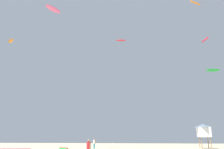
{
  "coord_description": "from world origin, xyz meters",
  "views": [
    {
      "loc": [
        4.2,
        -15.72,
        1.87
      ],
      "look_at": [
        0.0,
        17.15,
        11.28
      ],
      "focal_mm": 35.58,
      "sensor_mm": 36.0,
      "label": 1
    }
  ],
  "objects_px": {
    "kite_aloft_5": "(53,9)",
    "kite_aloft_2": "(205,40)",
    "kite_aloft_1": "(11,41)",
    "kite_aloft_3": "(213,70)",
    "lifeguard_tower": "(204,130)",
    "person_midground": "(94,143)",
    "kite_grounded_near": "(64,149)",
    "person_foreground": "(89,147)",
    "kite_aloft_4": "(195,3)",
    "kite_aloft_0": "(121,40)"
  },
  "relations": [
    {
      "from": "kite_aloft_5",
      "to": "kite_aloft_2",
      "type": "bearing_deg",
      "value": 26.68
    },
    {
      "from": "kite_aloft_1",
      "to": "kite_aloft_3",
      "type": "height_order",
      "value": "kite_aloft_1"
    },
    {
      "from": "lifeguard_tower",
      "to": "kite_aloft_2",
      "type": "height_order",
      "value": "kite_aloft_2"
    },
    {
      "from": "person_midground",
      "to": "kite_grounded_near",
      "type": "distance_m",
      "value": 6.25
    },
    {
      "from": "person_midground",
      "to": "kite_aloft_3",
      "type": "distance_m",
      "value": 28.01
    },
    {
      "from": "person_foreground",
      "to": "kite_aloft_4",
      "type": "distance_m",
      "value": 28.53
    },
    {
      "from": "kite_aloft_2",
      "to": "kite_aloft_4",
      "type": "height_order",
      "value": "kite_aloft_2"
    },
    {
      "from": "kite_aloft_0",
      "to": "kite_aloft_5",
      "type": "bearing_deg",
      "value": -150.98
    },
    {
      "from": "kite_aloft_0",
      "to": "kite_aloft_4",
      "type": "relative_size",
      "value": 0.9
    },
    {
      "from": "kite_aloft_2",
      "to": "kite_aloft_5",
      "type": "height_order",
      "value": "kite_aloft_5"
    },
    {
      "from": "kite_grounded_near",
      "to": "kite_aloft_5",
      "type": "bearing_deg",
      "value": 164.78
    },
    {
      "from": "kite_aloft_0",
      "to": "kite_aloft_4",
      "type": "bearing_deg",
      "value": -35.53
    },
    {
      "from": "person_foreground",
      "to": "kite_grounded_near",
      "type": "height_order",
      "value": "person_foreground"
    },
    {
      "from": "kite_aloft_0",
      "to": "kite_aloft_5",
      "type": "distance_m",
      "value": 14.56
    },
    {
      "from": "kite_aloft_4",
      "to": "kite_aloft_0",
      "type": "bearing_deg",
      "value": 144.47
    },
    {
      "from": "person_midground",
      "to": "kite_aloft_3",
      "type": "height_order",
      "value": "kite_aloft_3"
    },
    {
      "from": "kite_aloft_0",
      "to": "kite_aloft_3",
      "type": "xyz_separation_m",
      "value": [
        18.54,
        4.03,
        -5.95
      ]
    },
    {
      "from": "kite_aloft_5",
      "to": "lifeguard_tower",
      "type": "bearing_deg",
      "value": 14.47
    },
    {
      "from": "kite_aloft_2",
      "to": "kite_aloft_5",
      "type": "distance_m",
      "value": 35.34
    },
    {
      "from": "person_foreground",
      "to": "kite_grounded_near",
      "type": "distance_m",
      "value": 14.69
    },
    {
      "from": "kite_aloft_0",
      "to": "lifeguard_tower",
      "type": "bearing_deg",
      "value": 0.38
    },
    {
      "from": "person_midground",
      "to": "kite_aloft_2",
      "type": "bearing_deg",
      "value": 161.58
    },
    {
      "from": "person_foreground",
      "to": "kite_aloft_2",
      "type": "distance_m",
      "value": 43.22
    },
    {
      "from": "lifeguard_tower",
      "to": "kite_aloft_5",
      "type": "relative_size",
      "value": 1.2
    },
    {
      "from": "kite_grounded_near",
      "to": "kite_aloft_4",
      "type": "bearing_deg",
      "value": -3.58
    },
    {
      "from": "person_foreground",
      "to": "person_midground",
      "type": "bearing_deg",
      "value": -133.25
    },
    {
      "from": "kite_aloft_4",
      "to": "kite_aloft_5",
      "type": "bearing_deg",
      "value": 174.51
    },
    {
      "from": "kite_aloft_3",
      "to": "kite_aloft_4",
      "type": "relative_size",
      "value": 1.32
    },
    {
      "from": "lifeguard_tower",
      "to": "kite_aloft_3",
      "type": "height_order",
      "value": "kite_aloft_3"
    },
    {
      "from": "kite_grounded_near",
      "to": "lifeguard_tower",
      "type": "bearing_deg",
      "value": 19.4
    },
    {
      "from": "kite_grounded_near",
      "to": "kite_aloft_2",
      "type": "xyz_separation_m",
      "value": [
        27.55,
        16.96,
        24.07
      ]
    },
    {
      "from": "kite_aloft_4",
      "to": "kite_aloft_5",
      "type": "xyz_separation_m",
      "value": [
        -25.11,
        2.41,
        2.44
      ]
    },
    {
      "from": "lifeguard_tower",
      "to": "kite_grounded_near",
      "type": "bearing_deg",
      "value": -160.6
    },
    {
      "from": "kite_grounded_near",
      "to": "kite_aloft_5",
      "type": "distance_m",
      "value": 25.35
    },
    {
      "from": "person_foreground",
      "to": "kite_aloft_5",
      "type": "relative_size",
      "value": 0.49
    },
    {
      "from": "kite_aloft_3",
      "to": "kite_aloft_5",
      "type": "distance_m",
      "value": 34.12
    },
    {
      "from": "kite_grounded_near",
      "to": "kite_aloft_5",
      "type": "relative_size",
      "value": 0.94
    },
    {
      "from": "person_midground",
      "to": "kite_aloft_1",
      "type": "distance_m",
      "value": 26.86
    },
    {
      "from": "kite_aloft_4",
      "to": "kite_aloft_5",
      "type": "height_order",
      "value": "kite_aloft_5"
    },
    {
      "from": "person_foreground",
      "to": "lifeguard_tower",
      "type": "distance_m",
      "value": 26.33
    },
    {
      "from": "person_midground",
      "to": "kite_aloft_5",
      "type": "bearing_deg",
      "value": -17.69
    },
    {
      "from": "person_foreground",
      "to": "kite_aloft_3",
      "type": "relative_size",
      "value": 0.56
    },
    {
      "from": "person_foreground",
      "to": "kite_aloft_5",
      "type": "height_order",
      "value": "kite_aloft_5"
    },
    {
      "from": "person_foreground",
      "to": "kite_aloft_0",
      "type": "height_order",
      "value": "kite_aloft_0"
    },
    {
      "from": "person_foreground",
      "to": "kite_aloft_4",
      "type": "bearing_deg",
      "value": 165.95
    },
    {
      "from": "person_foreground",
      "to": "kite_aloft_5",
      "type": "distance_m",
      "value": 30.04
    },
    {
      "from": "lifeguard_tower",
      "to": "kite_aloft_3",
      "type": "distance_m",
      "value": 13.41
    },
    {
      "from": "kite_aloft_3",
      "to": "kite_aloft_2",
      "type": "bearing_deg",
      "value": 81.03
    },
    {
      "from": "person_foreground",
      "to": "kite_grounded_near",
      "type": "xyz_separation_m",
      "value": [
        -6.83,
        12.98,
        -0.79
      ]
    },
    {
      "from": "kite_aloft_0",
      "to": "kite_aloft_3",
      "type": "relative_size",
      "value": 0.68
    }
  ]
}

